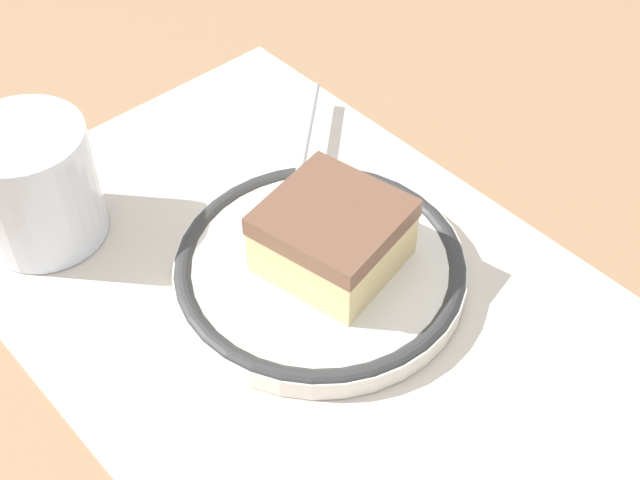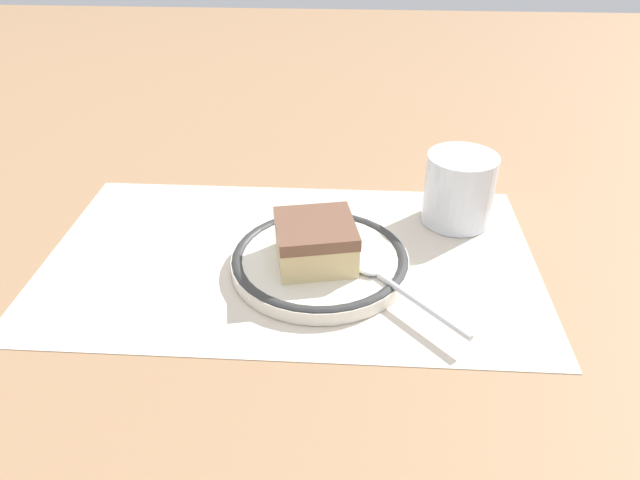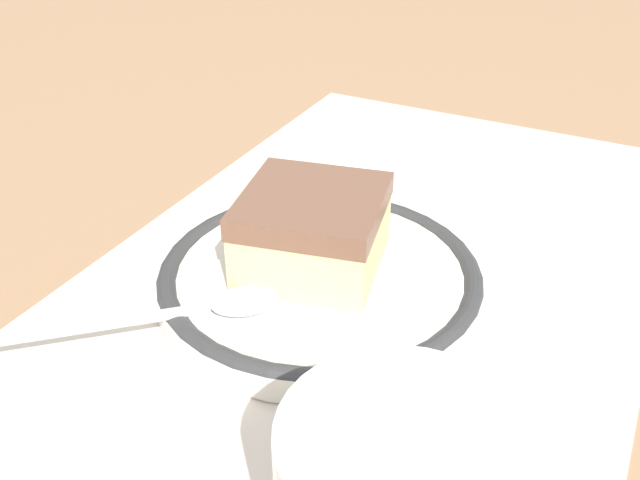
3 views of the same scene
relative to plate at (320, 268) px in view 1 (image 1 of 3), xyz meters
The scene contains 7 objects.
ground_plane 0.04m from the plate, 150.57° to the left, with size 2.40×2.40×0.00m, color #9E7551.
placemat 0.04m from the plate, 150.57° to the left, with size 0.51×0.30×0.00m, color beige.
plate is the anchor object (origin of this frame).
cake_slice 0.03m from the plate, 121.58° to the right, with size 0.09×0.09×0.04m.
spoon 0.08m from the plate, 31.55° to the right, with size 0.11×0.12×0.01m.
cup 0.18m from the plate, 34.74° to the left, with size 0.08×0.08×0.08m.
napkin 0.19m from the plate, behind, with size 0.10×0.13×0.00m, color white.
Camera 1 is at (-0.23, 0.22, 0.40)m, focal length 48.50 mm.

